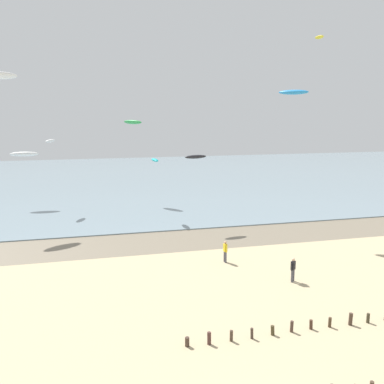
# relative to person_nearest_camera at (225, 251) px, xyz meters

# --- Properties ---
(wet_sand_strip) EXTENTS (120.00, 6.52, 0.01)m
(wet_sand_strip) POSITION_rel_person_nearest_camera_xyz_m (-4.26, 6.52, -0.91)
(wet_sand_strip) COLOR #7A6D59
(wet_sand_strip) RESTS_ON ground
(sea) EXTENTS (160.00, 70.00, 0.10)m
(sea) POSITION_rel_person_nearest_camera_xyz_m (-4.26, 44.78, -0.87)
(sea) COLOR gray
(sea) RESTS_ON ground
(groyne_mid) EXTENTS (11.65, 0.35, 0.69)m
(groyne_mid) POSITION_rel_person_nearest_camera_xyz_m (-0.16, -11.23, -0.63)
(groyne_mid) COLOR #45342A
(groyne_mid) RESTS_ON ground
(person_nearest_camera) EXTENTS (0.24, 0.57, 1.71)m
(person_nearest_camera) POSITION_rel_person_nearest_camera_xyz_m (0.00, 0.00, 0.00)
(person_nearest_camera) COLOR #4C4C56
(person_nearest_camera) RESTS_ON ground
(person_by_waterline) EXTENTS (0.46, 0.40, 1.71)m
(person_by_waterline) POSITION_rel_person_nearest_camera_xyz_m (3.29, -4.86, 0.00)
(person_by_waterline) COLOR #4C4C56
(person_by_waterline) RESTS_ON ground
(kite_aloft_0) EXTENTS (2.67, 2.52, 0.46)m
(kite_aloft_0) POSITION_rel_person_nearest_camera_xyz_m (8.58, 6.55, 12.42)
(kite_aloft_0) COLOR #2384D1
(kite_aloft_1) EXTENTS (2.71, 3.03, 0.73)m
(kite_aloft_1) POSITION_rel_person_nearest_camera_xyz_m (-4.18, 25.28, 9.39)
(kite_aloft_1) COLOR green
(kite_aloft_2) EXTENTS (3.40, 1.22, 0.85)m
(kite_aloft_2) POSITION_rel_person_nearest_camera_xyz_m (-17.46, 25.20, 5.61)
(kite_aloft_2) COLOR white
(kite_aloft_4) EXTENTS (1.40, 2.08, 0.48)m
(kite_aloft_4) POSITION_rel_person_nearest_camera_xyz_m (-14.07, 21.41, 7.40)
(kite_aloft_4) COLOR white
(kite_aloft_5) EXTENTS (0.85, 2.19, 0.55)m
(kite_aloft_5) POSITION_rel_person_nearest_camera_xyz_m (21.54, 25.10, 20.73)
(kite_aloft_5) COLOR yellow
(kite_aloft_6) EXTENTS (0.80, 2.01, 0.41)m
(kite_aloft_6) POSITION_rel_person_nearest_camera_xyz_m (-3.05, 14.84, 5.60)
(kite_aloft_6) COLOR #19B2B7
(kite_aloft_7) EXTENTS (2.41, 1.20, 0.50)m
(kite_aloft_7) POSITION_rel_person_nearest_camera_xyz_m (0.38, 10.74, 6.27)
(kite_aloft_7) COLOR black
(kite_aloft_8) EXTENTS (3.60, 2.75, 1.01)m
(kite_aloft_8) POSITION_rel_person_nearest_camera_xyz_m (-18.12, 16.99, 14.22)
(kite_aloft_8) COLOR white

